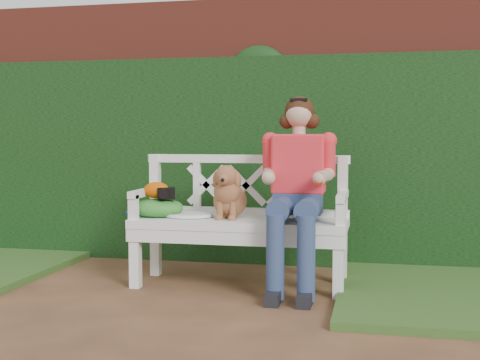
# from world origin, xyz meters

# --- Properties ---
(ground) EXTENTS (60.00, 60.00, 0.00)m
(ground) POSITION_xyz_m (0.00, 0.00, 0.00)
(ground) COLOR #4A3120
(brick_wall) EXTENTS (10.00, 0.30, 2.20)m
(brick_wall) POSITION_xyz_m (0.00, 1.90, 1.10)
(brick_wall) COLOR brown
(brick_wall) RESTS_ON ground
(ivy_hedge) EXTENTS (10.00, 0.18, 1.70)m
(ivy_hedge) POSITION_xyz_m (0.00, 1.68, 0.85)
(ivy_hedge) COLOR #20501D
(ivy_hedge) RESTS_ON ground
(garden_bench) EXTENTS (1.64, 0.77, 0.48)m
(garden_bench) POSITION_xyz_m (0.40, 0.83, 0.24)
(garden_bench) COLOR white
(garden_bench) RESTS_ON ground
(seated_woman) EXTENTS (0.67, 0.81, 1.27)m
(seated_woman) POSITION_xyz_m (0.81, 0.81, 0.64)
(seated_woman) COLOR #DE2643
(seated_woman) RESTS_ON ground
(dog) EXTENTS (0.37, 0.42, 0.38)m
(dog) POSITION_xyz_m (0.32, 0.83, 0.67)
(dog) COLOR brown
(dog) RESTS_ON garden_bench
(tennis_racket) EXTENTS (0.73, 0.45, 0.03)m
(tennis_racket) POSITION_xyz_m (-0.01, 0.83, 0.50)
(tennis_racket) COLOR white
(tennis_racket) RESTS_ON garden_bench
(green_bag) EXTENTS (0.47, 0.43, 0.13)m
(green_bag) POSITION_xyz_m (-0.20, 0.80, 0.55)
(green_bag) COLOR #28842D
(green_bag) RESTS_ON garden_bench
(camera_item) EXTENTS (0.15, 0.13, 0.08)m
(camera_item) POSITION_xyz_m (-0.13, 0.79, 0.65)
(camera_item) COLOR black
(camera_item) RESTS_ON green_bag
(baseball_glove) EXTENTS (0.22, 0.19, 0.12)m
(baseball_glove) POSITION_xyz_m (-0.21, 0.81, 0.67)
(baseball_glove) COLOR #C84E04
(baseball_glove) RESTS_ON green_bag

